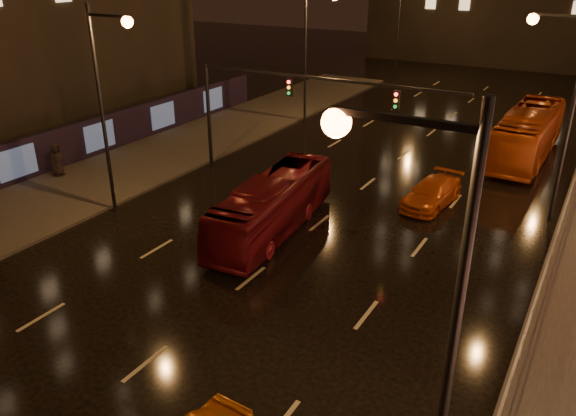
{
  "coord_description": "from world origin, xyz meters",
  "views": [
    {
      "loc": [
        11.07,
        -6.02,
        11.7
      ],
      "look_at": [
        0.62,
        11.9,
        2.5
      ],
      "focal_mm": 35.0,
      "sensor_mm": 36.0,
      "label": 1
    }
  ],
  "objects_px": {
    "taxi_far": "(432,193)",
    "bus_curb": "(528,134)",
    "pedestrian_c": "(57,160)",
    "bus_red": "(273,205)"
  },
  "relations": [
    {
      "from": "bus_red",
      "to": "bus_curb",
      "type": "bearing_deg",
      "value": 58.01
    },
    {
      "from": "bus_red",
      "to": "bus_curb",
      "type": "xyz_separation_m",
      "value": [
        8.37,
        17.26,
        0.28
      ]
    },
    {
      "from": "bus_curb",
      "to": "pedestrian_c",
      "type": "xyz_separation_m",
      "value": [
        -22.87,
        -17.57,
        -0.49
      ]
    },
    {
      "from": "bus_curb",
      "to": "taxi_far",
      "type": "height_order",
      "value": "bus_curb"
    },
    {
      "from": "bus_red",
      "to": "taxi_far",
      "type": "distance_m",
      "value": 8.74
    },
    {
      "from": "taxi_far",
      "to": "pedestrian_c",
      "type": "xyz_separation_m",
      "value": [
        -20.0,
        -7.07,
        0.44
      ]
    },
    {
      "from": "bus_curb",
      "to": "taxi_far",
      "type": "relative_size",
      "value": 2.47
    },
    {
      "from": "bus_curb",
      "to": "pedestrian_c",
      "type": "bearing_deg",
      "value": -141.18
    },
    {
      "from": "taxi_far",
      "to": "pedestrian_c",
      "type": "bearing_deg",
      "value": -154.59
    },
    {
      "from": "taxi_far",
      "to": "bus_curb",
      "type": "bearing_deg",
      "value": 80.65
    }
  ]
}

